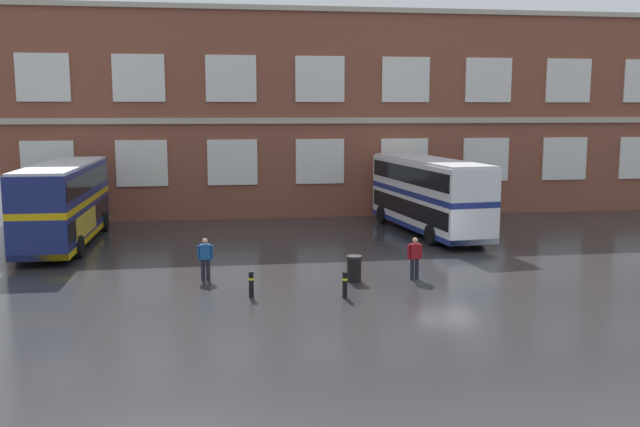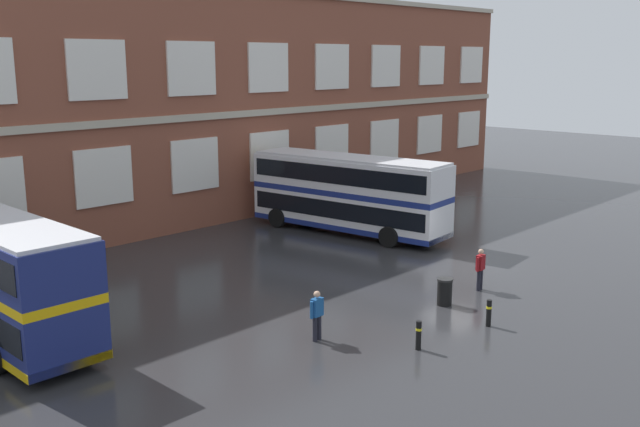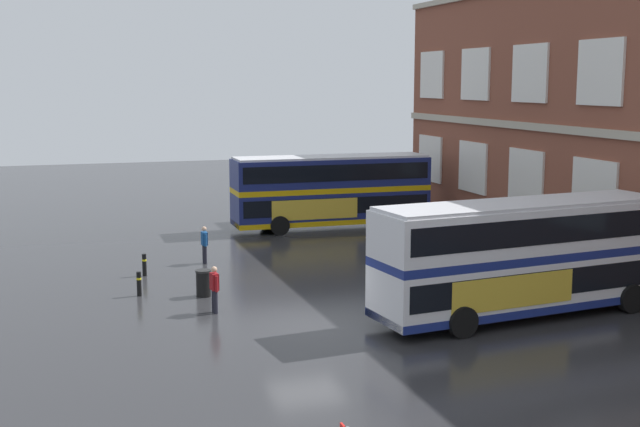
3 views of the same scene
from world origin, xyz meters
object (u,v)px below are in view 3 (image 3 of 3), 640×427
object	(u,v)px
waiting_passenger	(204,243)
safety_bollard_west	(144,265)
safety_bollard_east	(139,283)
station_litter_bin	(203,283)
second_passenger	(214,287)
double_decker_near	(331,190)
double_decker_middle	(523,256)

from	to	relation	value
waiting_passenger	safety_bollard_west	world-z (taller)	waiting_passenger
safety_bollard_east	station_litter_bin	bearing A→B (deg)	71.01
second_passenger	safety_bollard_west	bearing A→B (deg)	-165.06
double_decker_near	double_decker_middle	xyz separation A→B (m)	(18.93, 0.66, 0.00)
double_decker_middle	waiting_passenger	size ratio (longest dim) A/B	6.60
second_passenger	safety_bollard_east	size ratio (longest dim) A/B	1.79
safety_bollard_west	waiting_passenger	bearing A→B (deg)	120.06
double_decker_near	safety_bollard_east	distance (m)	16.93
double_decker_near	safety_bollard_west	distance (m)	14.31
safety_bollard_east	safety_bollard_west	bearing A→B (deg)	170.45
double_decker_near	waiting_passenger	xyz separation A→B (m)	(6.99, -8.41, -1.22)
safety_bollard_east	double_decker_middle	bearing A→B (deg)	60.97
double_decker_middle	safety_bollard_west	xyz separation A→B (m)	(-10.28, -11.94, -1.66)
double_decker_middle	double_decker_near	bearing A→B (deg)	-177.99
station_litter_bin	second_passenger	bearing A→B (deg)	-0.68
double_decker_middle	station_litter_bin	distance (m)	11.97
second_passenger	safety_bollard_west	size ratio (longest dim) A/B	1.79
double_decker_middle	station_litter_bin	world-z (taller)	double_decker_middle
double_decker_near	safety_bollard_east	xyz separation A→B (m)	(11.99, -11.84, -1.66)
waiting_passenger	station_litter_bin	world-z (taller)	waiting_passenger
double_decker_near	waiting_passenger	size ratio (longest dim) A/B	6.49
safety_bollard_east	waiting_passenger	bearing A→B (deg)	145.53
safety_bollard_west	safety_bollard_east	size ratio (longest dim) A/B	1.00
double_decker_middle	safety_bollard_west	distance (m)	15.84
safety_bollard_west	station_litter_bin	bearing A→B (deg)	23.34
safety_bollard_east	double_decker_near	bearing A→B (deg)	135.37
double_decker_middle	safety_bollard_west	world-z (taller)	double_decker_middle
station_litter_bin	safety_bollard_west	world-z (taller)	station_litter_bin
double_decker_middle	waiting_passenger	xyz separation A→B (m)	(-11.94, -9.07, -1.22)
waiting_passenger	double_decker_middle	bearing A→B (deg)	37.23
waiting_passenger	safety_bollard_east	xyz separation A→B (m)	(5.00, -3.43, -0.44)
double_decker_near	safety_bollard_west	world-z (taller)	double_decker_near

